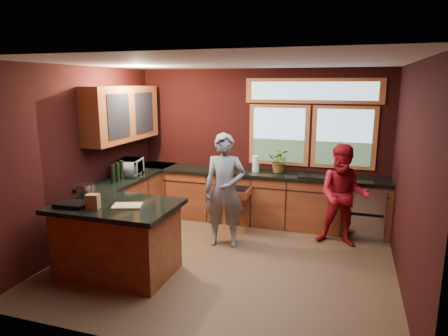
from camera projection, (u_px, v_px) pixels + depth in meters
The scene contains 14 objects.
floor at pixel (226, 261), 5.60m from camera, with size 4.50×4.50×0.00m, color brown.
room_shell at pixel (193, 129), 5.70m from camera, with size 4.52×4.02×2.71m.
back_counter at pixel (266, 198), 7.02m from camera, with size 4.50×0.64×0.93m.
left_counter at pixel (133, 200), 6.88m from camera, with size 0.64×2.30×0.93m.
island at pixel (118, 238), 5.16m from camera, with size 1.55×1.05×0.95m.
person_grey at pixel (225, 190), 6.02m from camera, with size 0.63×0.41×1.73m, color slate.
person_red at pixel (343, 196), 6.02m from camera, with size 0.76×0.59×1.57m, color maroon.
microwave at pixel (130, 167), 6.65m from camera, with size 0.50×0.34×0.28m, color #999999.
potted_plant at pixel (280, 161), 6.87m from camera, with size 0.37×0.32×0.41m, color #999999.
paper_towel at pixel (256, 164), 6.96m from camera, with size 0.12×0.12×0.28m, color white.
cutting_board at pixel (127, 206), 4.95m from camera, with size 0.35×0.25×0.02m, color tan.
stock_pot at pixel (86, 191), 5.35m from camera, with size 0.24×0.24×0.18m, color #B8B8BD.
paper_bag at pixel (93, 201), 4.86m from camera, with size 0.15×0.12×0.18m, color brown.
black_tray at pixel (73, 204), 4.96m from camera, with size 0.40×0.28×0.05m, color black.
Camera 1 is at (1.57, -4.96, 2.45)m, focal length 32.00 mm.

